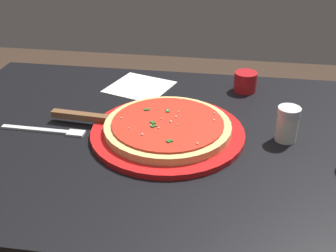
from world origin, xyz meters
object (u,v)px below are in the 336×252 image
Objects in this scene: pizza_server at (97,119)px; parmesan_shaker at (287,124)px; pizza at (168,125)px; fork at (48,131)px; serving_plate at (168,132)px; cup_small_sauce at (245,82)px; napkin_folded_right at (140,87)px.

parmesan_shaker is (-0.40, -0.00, 0.02)m from pizza_server.
pizza is 0.16m from pizza_server.
parmesan_shaker is at bearing -174.99° from fork.
pizza reaches higher than serving_plate.
pizza_server is at bearing -4.71° from pizza.
cup_small_sauce is 0.39× the size of napkin_folded_right.
napkin_folded_right is (0.11, -0.23, -0.02)m from pizza.
fork is at bearing 23.06° from pizza_server.
pizza_server is (0.16, -0.01, 0.01)m from serving_plate.
fork is at bearing 5.01° from parmesan_shaker.
napkin_folded_right is at bearing -31.06° from parmesan_shaker.
pizza is 0.30m from cup_small_sauce.
serving_plate is 0.16m from pizza_server.
pizza_server is at bearing 77.49° from napkin_folded_right.
serving_plate is at bearing 115.80° from napkin_folded_right.
serving_plate is 4.36× the size of parmesan_shaker.
cup_small_sauce is at bearing -122.70° from pizza.
parmesan_shaker reaches higher than serving_plate.
pizza is 0.26m from fork.
napkin_folded_right is 0.41m from parmesan_shaker.
pizza is 3.59× the size of parmesan_shaker.
napkin_folded_right is at bearing -64.20° from serving_plate.
cup_small_sauce reaches higher than fork.
pizza_server is (0.16, -0.01, -0.00)m from pizza.
serving_plate is at bearing 175.30° from pizza_server.
pizza is (0.00, 0.00, 0.02)m from serving_plate.
pizza_server is at bearing -4.70° from serving_plate.
fork is (0.26, 0.03, -0.00)m from serving_plate.
cup_small_sauce reaches higher than pizza.
cup_small_sauce reaches higher than napkin_folded_right.
pizza_server is 0.22m from napkin_folded_right.
fork is (0.42, 0.28, -0.02)m from cup_small_sauce.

